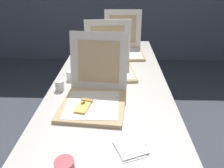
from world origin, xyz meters
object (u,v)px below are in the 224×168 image
(pizza_box_front, at_px, (94,95))
(pizza_box_back, at_px, (124,48))
(cup_white_mid, at_px, (71,76))
(table, at_px, (110,87))
(cup_white_near_center, at_px, (60,85))
(pizza_box_middle, at_px, (110,65))
(cup_white_far, at_px, (86,59))
(napkin_pile, at_px, (131,148))

(pizza_box_front, relative_size, pizza_box_back, 1.11)
(pizza_box_front, height_order, cup_white_mid, pizza_box_front)
(table, height_order, cup_white_near_center, cup_white_near_center)
(pizza_box_middle, relative_size, cup_white_far, 6.37)
(napkin_pile, bearing_deg, cup_white_mid, 120.48)
(pizza_box_middle, bearing_deg, pizza_box_front, -107.14)
(pizza_box_middle, bearing_deg, cup_white_near_center, -144.22)
(pizza_box_back, xyz_separation_m, napkin_pile, (0.01, -1.35, -0.05))
(pizza_box_front, bearing_deg, cup_white_far, 107.09)
(cup_white_near_center, bearing_deg, cup_white_mid, 74.37)
(pizza_box_front, relative_size, pizza_box_middle, 1.12)
(table, bearing_deg, napkin_pile, -80.06)
(table, relative_size, cup_white_far, 31.85)
(pizza_box_back, relative_size, cup_white_far, 6.45)
(napkin_pile, bearing_deg, cup_white_far, 108.27)
(cup_white_mid, distance_m, napkin_pile, 0.84)
(pizza_box_back, bearing_deg, cup_white_near_center, -122.89)
(cup_white_far, distance_m, cup_white_near_center, 0.53)
(cup_white_mid, relative_size, cup_white_near_center, 1.00)
(cup_white_mid, height_order, napkin_pile, cup_white_mid)
(pizza_box_back, height_order, cup_white_near_center, pizza_box_back)
(cup_white_near_center, distance_m, napkin_pile, 0.73)
(pizza_box_middle, distance_m, cup_white_mid, 0.33)
(table, height_order, cup_white_far, cup_white_far)
(pizza_box_middle, xyz_separation_m, cup_white_mid, (-0.29, -0.16, -0.02))
(pizza_box_middle, bearing_deg, cup_white_far, 130.94)
(pizza_box_middle, relative_size, cup_white_mid, 6.37)
(pizza_box_front, bearing_deg, cup_white_near_center, 152.98)
(cup_white_far, height_order, cup_white_near_center, same)
(cup_white_far, distance_m, cup_white_mid, 0.36)
(table, xyz_separation_m, cup_white_near_center, (-0.35, -0.15, 0.08))
(pizza_box_back, bearing_deg, table, -102.69)
(cup_white_near_center, bearing_deg, table, 22.84)
(table, distance_m, cup_white_mid, 0.31)
(table, distance_m, napkin_pile, 0.72)
(pizza_box_back, bearing_deg, cup_white_mid, -126.09)
(pizza_box_middle, height_order, cup_white_far, pizza_box_middle)
(pizza_box_back, relative_size, cup_white_mid, 6.45)
(table, relative_size, cup_white_mid, 31.85)
(pizza_box_front, xyz_separation_m, pizza_box_back, (0.20, 0.95, 0.00))
(table, xyz_separation_m, cup_white_far, (-0.23, 0.37, 0.08))
(pizza_box_front, bearing_deg, pizza_box_back, 83.23)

